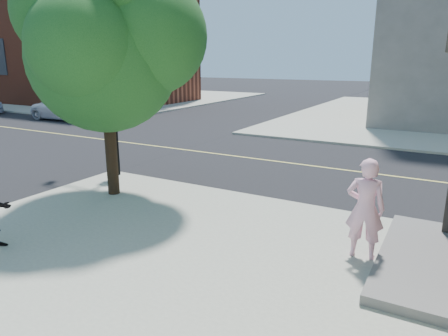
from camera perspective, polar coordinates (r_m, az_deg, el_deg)
The scene contains 10 objects.
ground at distance 14.47m, azimuth -12.36°, elevation -1.28°, with size 140.00×140.00×0.00m, color black.
road_ew at distance 17.96m, azimuth -2.85°, elevation 2.20°, with size 140.00×9.00×0.01m, color black.
road_ns at distance 18.51m, azimuth -25.25°, elevation 1.16°, with size 9.00×140.00×0.01m, color black.
sidewalk_nw at distance 45.54m, azimuth -16.31°, elevation 9.39°, with size 26.00×25.00×0.12m, color #A1A290.
church at distance 40.92m, azimuth -17.61°, elevation 18.75°, with size 15.20×12.00×14.40m.
office_block at distance 52.73m, azimuth -23.99°, elevation 19.30°, with size 12.00×14.08×18.00m.
man_on_phone at distance 8.47m, azimuth 19.00°, elevation -5.34°, with size 0.74×0.48×2.02m, color #FDB5D1.
street_tree at distance 11.88m, azimuth -15.98°, elevation 16.80°, with size 5.06×4.60×6.71m.
signal_pole at distance 15.28m, azimuth -19.91°, elevation 10.66°, with size 3.19×0.36×3.59m.
car_a at distance 29.49m, azimuth -20.78°, elevation 7.61°, with size 2.34×5.07×1.41m, color silver.
Camera 1 is at (9.35, -10.32, 3.94)m, focal length 32.95 mm.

